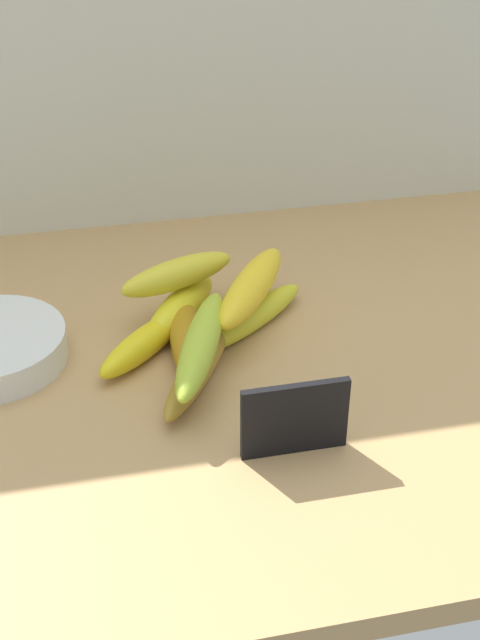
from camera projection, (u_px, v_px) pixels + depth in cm
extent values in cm
cube|color=tan|center=(256.00, 367.00, 101.97)|extent=(110.00, 76.00, 3.00)
cube|color=beige|center=(193.00, 1.00, 115.54)|extent=(130.00, 2.00, 70.00)
cube|color=black|center=(297.00, 418.00, 85.09)|extent=(11.00, 0.80, 8.40)
cube|color=#8D5F48|center=(294.00, 443.00, 87.88)|extent=(9.90, 1.20, 0.60)
ellipsoid|color=yellow|center=(143.00, 344.00, 100.22)|extent=(13.29, 13.18, 3.59)
ellipsoid|color=gold|center=(252.00, 317.00, 105.30)|extent=(17.01, 14.28, 3.42)
ellipsoid|color=#A37D26|center=(199.00, 366.00, 96.67)|extent=(12.94, 19.26, 3.40)
ellipsoid|color=#AE7A16|center=(187.00, 339.00, 100.80)|extent=(5.44, 17.76, 3.96)
ellipsoid|color=yellow|center=(181.00, 307.00, 106.36)|extent=(12.60, 14.94, 4.22)
ellipsoid|color=#A7C231|center=(201.00, 344.00, 94.17)|extent=(10.84, 20.82, 3.74)
ellipsoid|color=yellow|center=(251.00, 287.00, 103.86)|extent=(13.93, 18.44, 4.27)
ellipsoid|color=gold|center=(177.00, 274.00, 105.28)|extent=(15.85, 9.37, 3.83)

